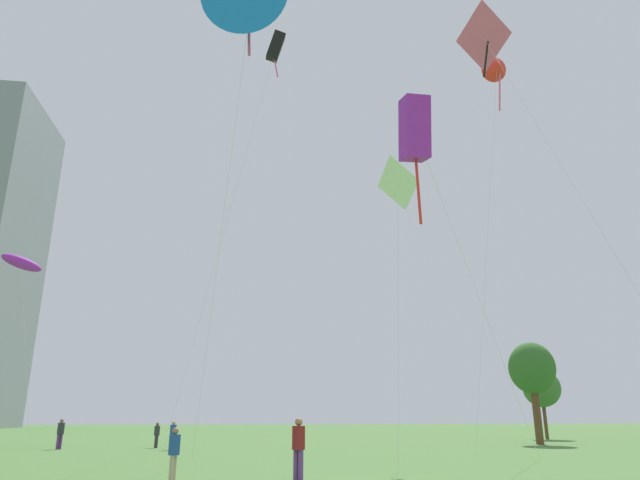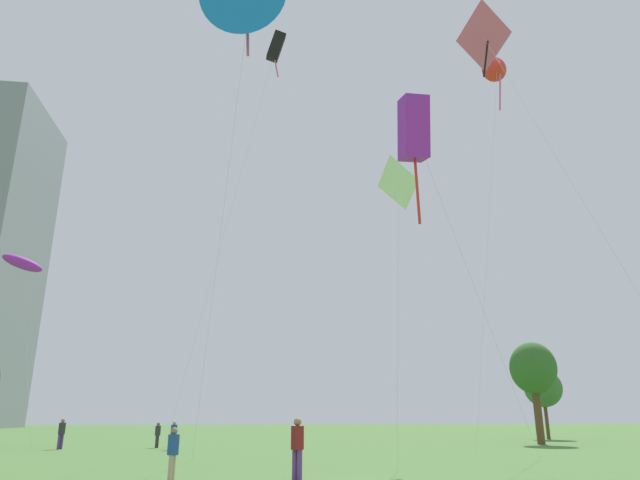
{
  "view_description": "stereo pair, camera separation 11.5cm",
  "coord_description": "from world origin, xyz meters",
  "px_view_note": "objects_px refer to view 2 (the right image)",
  "views": [
    {
      "loc": [
        -4.03,
        -15.7,
        1.88
      ],
      "look_at": [
        1.59,
        11.41,
        10.62
      ],
      "focal_mm": 31.52,
      "sensor_mm": 36.0,
      "label": 1
    },
    {
      "loc": [
        -3.92,
        -15.73,
        1.88
      ],
      "look_at": [
        1.59,
        11.41,
        10.62
      ],
      "focal_mm": 31.52,
      "sensor_mm": 36.0,
      "label": 2
    }
  ],
  "objects_px": {
    "kite_flying_1": "(497,67)",
    "park_tree_2": "(543,388)",
    "kite_flying_6": "(249,8)",
    "kite_flying_4": "(414,130)",
    "person_standing_0": "(158,433)",
    "kite_flying_7": "(23,263)",
    "person_standing_3": "(174,433)",
    "person_standing_4": "(62,431)",
    "kite_flying_2": "(398,184)",
    "person_standing_1": "(173,450)",
    "person_standing_2": "(297,444)",
    "kite_flying_3": "(276,47)",
    "kite_flying_0": "(484,39)",
    "park_tree_0": "(533,369)"
  },
  "relations": [
    {
      "from": "person_standing_4",
      "to": "kite_flying_2",
      "type": "bearing_deg",
      "value": 103.18
    },
    {
      "from": "person_standing_1",
      "to": "park_tree_2",
      "type": "distance_m",
      "value": 41.76
    },
    {
      "from": "park_tree_2",
      "to": "person_standing_0",
      "type": "bearing_deg",
      "value": -166.49
    },
    {
      "from": "kite_flying_1",
      "to": "kite_flying_6",
      "type": "height_order",
      "value": "kite_flying_1"
    },
    {
      "from": "person_standing_2",
      "to": "park_tree_0",
      "type": "distance_m",
      "value": 29.35
    },
    {
      "from": "person_standing_0",
      "to": "kite_flying_4",
      "type": "bearing_deg",
      "value": 49.28
    },
    {
      "from": "kite_flying_6",
      "to": "kite_flying_7",
      "type": "distance_m",
      "value": 23.03
    },
    {
      "from": "kite_flying_4",
      "to": "person_standing_4",
      "type": "bearing_deg",
      "value": 125.96
    },
    {
      "from": "kite_flying_1",
      "to": "park_tree_0",
      "type": "distance_m",
      "value": 22.12
    },
    {
      "from": "kite_flying_1",
      "to": "park_tree_2",
      "type": "distance_m",
      "value": 30.3
    },
    {
      "from": "kite_flying_3",
      "to": "park_tree_0",
      "type": "height_order",
      "value": "kite_flying_3"
    },
    {
      "from": "kite_flying_3",
      "to": "kite_flying_6",
      "type": "relative_size",
      "value": 1.6
    },
    {
      "from": "kite_flying_6",
      "to": "person_standing_3",
      "type": "bearing_deg",
      "value": 96.63
    },
    {
      "from": "person_standing_1",
      "to": "park_tree_0",
      "type": "distance_m",
      "value": 31.98
    },
    {
      "from": "kite_flying_4",
      "to": "kite_flying_6",
      "type": "xyz_separation_m",
      "value": [
        -6.28,
        -0.93,
        3.61
      ]
    },
    {
      "from": "kite_flying_1",
      "to": "kite_flying_7",
      "type": "distance_m",
      "value": 31.18
    },
    {
      "from": "person_standing_0",
      "to": "person_standing_1",
      "type": "height_order",
      "value": "person_standing_1"
    },
    {
      "from": "kite_flying_4",
      "to": "kite_flying_2",
      "type": "bearing_deg",
      "value": 74.37
    },
    {
      "from": "person_standing_0",
      "to": "kite_flying_7",
      "type": "bearing_deg",
      "value": -42.25
    },
    {
      "from": "person_standing_2",
      "to": "person_standing_1",
      "type": "bearing_deg",
      "value": -139.16
    },
    {
      "from": "person_standing_4",
      "to": "park_tree_2",
      "type": "relative_size",
      "value": 0.3
    },
    {
      "from": "person_standing_0",
      "to": "kite_flying_1",
      "type": "distance_m",
      "value": 31.24
    },
    {
      "from": "kite_flying_6",
      "to": "person_standing_2",
      "type": "bearing_deg",
      "value": 42.54
    },
    {
      "from": "person_standing_3",
      "to": "park_tree_2",
      "type": "xyz_separation_m",
      "value": [
        31.53,
        10.42,
        3.38
      ]
    },
    {
      "from": "kite_flying_2",
      "to": "kite_flying_4",
      "type": "xyz_separation_m",
      "value": [
        -2.29,
        -8.19,
        -1.48
      ]
    },
    {
      "from": "person_standing_0",
      "to": "kite_flying_0",
      "type": "xyz_separation_m",
      "value": [
        15.85,
        -16.81,
        19.67
      ]
    },
    {
      "from": "kite_flying_0",
      "to": "kite_flying_4",
      "type": "bearing_deg",
      "value": -141.44
    },
    {
      "from": "person_standing_1",
      "to": "kite_flying_7",
      "type": "xyz_separation_m",
      "value": [
        -10.33,
        16.65,
        9.82
      ]
    },
    {
      "from": "person_standing_1",
      "to": "kite_flying_1",
      "type": "relative_size",
      "value": 0.07
    },
    {
      "from": "kite_flying_1",
      "to": "person_standing_4",
      "type": "bearing_deg",
      "value": 154.13
    },
    {
      "from": "park_tree_0",
      "to": "park_tree_2",
      "type": "xyz_separation_m",
      "value": [
        5.95,
        8.34,
        -0.94
      ]
    },
    {
      "from": "person_standing_1",
      "to": "kite_flying_4",
      "type": "distance_m",
      "value": 13.69
    },
    {
      "from": "kite_flying_2",
      "to": "park_tree_2",
      "type": "relative_size",
      "value": 2.36
    },
    {
      "from": "person_standing_0",
      "to": "kite_flying_3",
      "type": "xyz_separation_m",
      "value": [
        6.24,
        -5.92,
        25.62
      ]
    },
    {
      "from": "park_tree_2",
      "to": "kite_flying_4",
      "type": "bearing_deg",
      "value": -127.8
    },
    {
      "from": "kite_flying_4",
      "to": "kite_flying_1",
      "type": "bearing_deg",
      "value": 44.49
    },
    {
      "from": "kite_flying_0",
      "to": "kite_flying_4",
      "type": "relative_size",
      "value": 1.62
    },
    {
      "from": "person_standing_0",
      "to": "kite_flying_4",
      "type": "distance_m",
      "value": 26.25
    },
    {
      "from": "person_standing_2",
      "to": "kite_flying_3",
      "type": "relative_size",
      "value": 0.07
    },
    {
      "from": "person_standing_4",
      "to": "kite_flying_1",
      "type": "relative_size",
      "value": 0.08
    },
    {
      "from": "person_standing_0",
      "to": "person_standing_3",
      "type": "distance_m",
      "value": 2.81
    },
    {
      "from": "person_standing_4",
      "to": "kite_flying_7",
      "type": "bearing_deg",
      "value": 6.68
    },
    {
      "from": "kite_flying_4",
      "to": "kite_flying_3",
      "type": "bearing_deg",
      "value": 102.43
    },
    {
      "from": "person_standing_3",
      "to": "park_tree_2",
      "type": "distance_m",
      "value": 33.38
    },
    {
      "from": "person_standing_3",
      "to": "kite_flying_6",
      "type": "bearing_deg",
      "value": 51.89
    },
    {
      "from": "person_standing_1",
      "to": "kite_flying_0",
      "type": "distance_m",
      "value": 24.36
    },
    {
      "from": "kite_flying_0",
      "to": "park_tree_0",
      "type": "distance_m",
      "value": 24.84
    },
    {
      "from": "person_standing_1",
      "to": "kite_flying_0",
      "type": "bearing_deg",
      "value": 127.51
    },
    {
      "from": "person_standing_1",
      "to": "park_tree_0",
      "type": "height_order",
      "value": "park_tree_0"
    },
    {
      "from": "kite_flying_3",
      "to": "kite_flying_6",
      "type": "distance_m",
      "value": 20.14
    }
  ]
}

